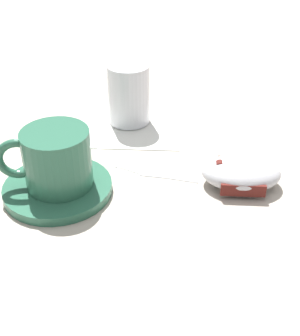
# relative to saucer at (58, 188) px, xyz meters

# --- Properties ---
(ground_plane) EXTENTS (3.00, 3.00, 0.00)m
(ground_plane) POSITION_rel_saucer_xyz_m (0.10, -0.09, -0.01)
(ground_plane) COLOR #B2A899
(saucer) EXTENTS (0.13, 0.13, 0.01)m
(saucer) POSITION_rel_saucer_xyz_m (0.00, 0.00, 0.00)
(saucer) COLOR #2D664C
(saucer) RESTS_ON ground
(coffee_cup) EXTENTS (0.08, 0.11, 0.07)m
(coffee_cup) POSITION_rel_saucer_xyz_m (0.00, -0.00, 0.04)
(coffee_cup) COLOR #2D664C
(coffee_cup) RESTS_ON saucer
(computer_mouse) EXTENTS (0.08, 0.10, 0.04)m
(computer_mouse) POSITION_rel_saucer_xyz_m (0.00, -0.23, 0.01)
(computer_mouse) COLOR silver
(computer_mouse) RESTS_ON ground
(mouse_cable) EXTENTS (0.11, 0.14, 0.00)m
(mouse_cable) POSITION_rel_saucer_xyz_m (0.05, -0.09, -0.00)
(mouse_cable) COLOR white
(mouse_cable) RESTS_ON ground
(napkin_under_glass) EXTENTS (0.17, 0.17, 0.00)m
(napkin_under_glass) POSITION_rel_saucer_xyz_m (0.17, -0.09, -0.00)
(napkin_under_glass) COLOR silver
(napkin_under_glass) RESTS_ON ground
(drinking_glass) EXTENTS (0.06, 0.06, 0.09)m
(drinking_glass) POSITION_rel_saucer_xyz_m (0.18, -0.09, 0.04)
(drinking_glass) COLOR silver
(drinking_glass) RESTS_ON napkin_under_glass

